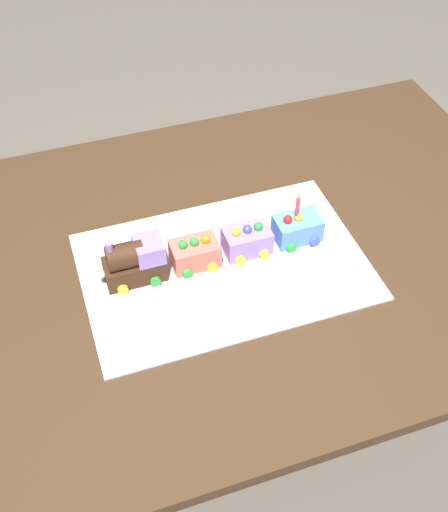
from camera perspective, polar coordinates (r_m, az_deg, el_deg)
The scene contains 8 objects.
ground_plane at distance 2.01m, azimuth 1.72°, elevation -14.17°, with size 8.00×8.00×0.00m, color #6B6054.
dining_table at distance 1.49m, azimuth 2.25°, elevation -2.05°, with size 1.40×1.00×0.74m.
cake_board at distance 1.37m, azimuth -0.00°, elevation -0.93°, with size 0.60×0.40×0.00m, color silver.
cake_locomotive at distance 1.32m, azimuth -8.01°, elevation -0.49°, with size 0.14×0.08×0.12m.
cake_car_gondola_coral at distance 1.35m, azimuth -2.63°, elevation 0.28°, with size 0.10×0.08×0.07m.
cake_car_flatbed_lavender at distance 1.38m, azimuth 2.07°, elevation 1.42°, with size 0.10×0.08×0.07m.
cake_car_tanker_sky_blue at distance 1.41m, azimuth 6.54°, elevation 2.48°, with size 0.10×0.08×0.07m.
birthday_candle at distance 1.36m, azimuth 6.62°, elevation 4.63°, with size 0.01×0.01×0.06m.
Camera 1 is at (-0.38, -0.92, 1.74)m, focal length 44.78 mm.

